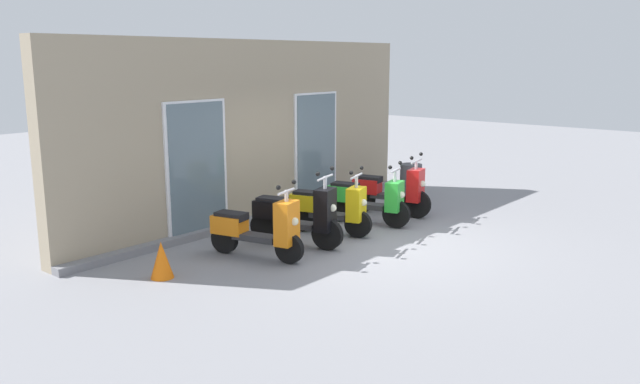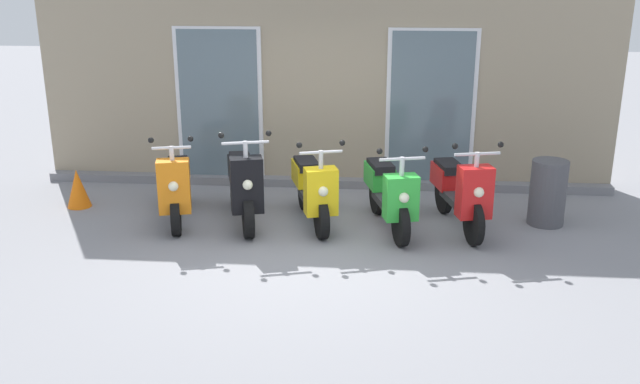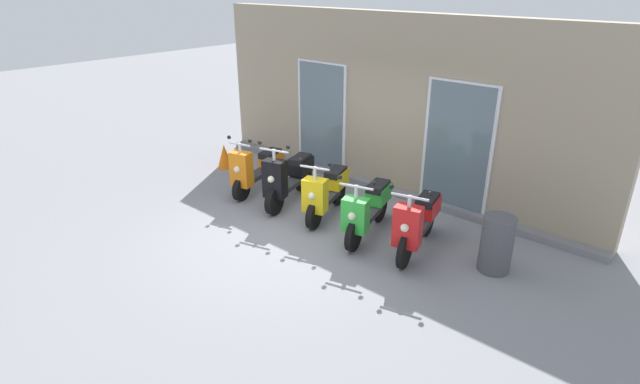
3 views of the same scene
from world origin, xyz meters
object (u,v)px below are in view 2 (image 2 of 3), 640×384
at_px(scooter_orange, 176,185).
at_px(scooter_green, 389,192).
at_px(scooter_red, 460,190).
at_px(scooter_yellow, 313,188).
at_px(trash_bin, 548,193).
at_px(traffic_cone, 78,188).
at_px(scooter_black, 244,185).

bearing_deg(scooter_orange, scooter_green, -1.55).
distance_m(scooter_green, scooter_red, 0.87).
bearing_deg(scooter_yellow, scooter_green, -5.73).
xyz_separation_m(scooter_orange, scooter_green, (2.68, -0.07, 0.01)).
relative_size(scooter_yellow, trash_bin, 1.81).
height_order(scooter_yellow, traffic_cone, scooter_yellow).
bearing_deg(scooter_green, scooter_orange, 178.45).
height_order(scooter_black, scooter_green, scooter_black).
bearing_deg(scooter_black, trash_bin, 4.17).
xyz_separation_m(scooter_orange, traffic_cone, (-1.48, 0.38, -0.20)).
bearing_deg(trash_bin, scooter_red, -167.08).
relative_size(scooter_yellow, scooter_red, 0.91).
bearing_deg(trash_bin, scooter_green, -170.61).
height_order(scooter_black, traffic_cone, scooter_black).
distance_m(scooter_black, scooter_red, 2.68).
height_order(scooter_orange, scooter_red, scooter_red).
relative_size(scooter_orange, scooter_red, 0.96).
bearing_deg(scooter_red, scooter_yellow, 179.24).
xyz_separation_m(scooter_black, traffic_cone, (-2.35, 0.40, -0.24)).
bearing_deg(scooter_black, scooter_green, -1.61).
bearing_deg(traffic_cone, scooter_black, -9.76).
relative_size(scooter_green, trash_bin, 1.94).
distance_m(scooter_green, trash_bin, 2.01).
bearing_deg(scooter_green, scooter_red, 4.70).
relative_size(scooter_black, scooter_yellow, 1.07).
height_order(scooter_red, traffic_cone, scooter_red).
xyz_separation_m(scooter_orange, scooter_black, (0.87, -0.02, 0.03)).
xyz_separation_m(scooter_green, traffic_cone, (-4.16, 0.45, -0.21)).
xyz_separation_m(scooter_black, scooter_red, (2.68, 0.02, 0.00)).
distance_m(traffic_cone, trash_bin, 6.15).
xyz_separation_m(scooter_yellow, traffic_cone, (-3.22, 0.36, -0.20)).
bearing_deg(scooter_orange, trash_bin, 3.13).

